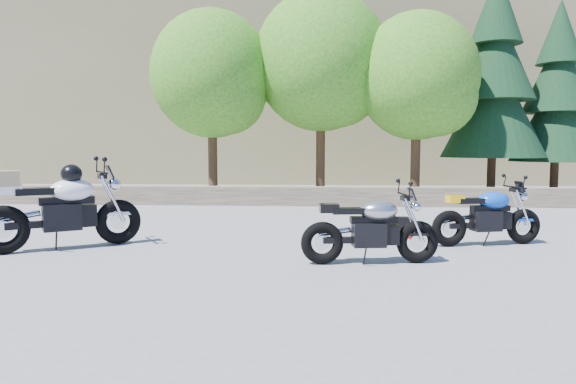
% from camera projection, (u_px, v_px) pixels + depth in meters
% --- Properties ---
extents(ground, '(90.00, 90.00, 0.00)m').
position_uv_depth(ground, '(272.00, 242.00, 8.51)').
color(ground, gray).
rests_on(ground, ground).
extents(stone_wall, '(22.00, 0.55, 0.50)m').
position_uv_depth(stone_wall, '(291.00, 196.00, 13.96)').
color(stone_wall, '#4A4231').
rests_on(stone_wall, ground).
extents(hillside, '(80.00, 30.00, 15.00)m').
position_uv_depth(hillside, '(352.00, 62.00, 35.52)').
color(hillside, '#6F6845').
rests_on(hillside, ground).
extents(tree_decid_left, '(3.67, 3.67, 5.62)m').
position_uv_depth(tree_decid_left, '(215.00, 79.00, 15.44)').
color(tree_decid_left, '#382314').
rests_on(tree_decid_left, ground).
extents(tree_decid_mid, '(4.08, 4.08, 6.24)m').
position_uv_depth(tree_decid_mid, '(324.00, 66.00, 15.60)').
color(tree_decid_mid, '#382314').
rests_on(tree_decid_mid, ground).
extents(tree_decid_right, '(3.54, 3.54, 5.41)m').
position_uv_depth(tree_decid_right, '(421.00, 81.00, 14.88)').
color(tree_decid_right, '#382314').
rests_on(tree_decid_right, ground).
extents(conifer_near, '(3.17, 3.17, 7.06)m').
position_uv_depth(conifer_near, '(494.00, 80.00, 15.96)').
color(conifer_near, '#382314').
rests_on(conifer_near, ground).
extents(conifer_far, '(2.82, 2.82, 6.27)m').
position_uv_depth(conifer_far, '(558.00, 94.00, 16.46)').
color(conifer_far, '#382314').
rests_on(conifer_far, ground).
extents(silver_bike, '(1.88, 0.60, 0.95)m').
position_uv_depth(silver_bike, '(371.00, 230.00, 6.90)').
color(silver_bike, black).
rests_on(silver_bike, ground).
extents(white_bike, '(2.06, 1.46, 1.31)m').
position_uv_depth(white_bike, '(62.00, 208.00, 7.89)').
color(white_bike, black).
rests_on(white_bike, ground).
extents(blue_bike, '(1.86, 0.69, 0.94)m').
position_uv_depth(blue_bike, '(488.00, 217.00, 8.21)').
color(blue_bike, black).
rests_on(blue_bike, ground).
extents(backpack, '(0.30, 0.27, 0.36)m').
position_uv_depth(backpack, '(405.00, 228.00, 8.91)').
color(backpack, black).
rests_on(backpack, ground).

